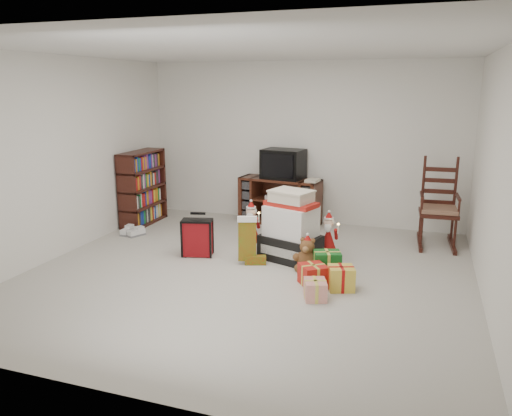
{
  "coord_description": "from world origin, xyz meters",
  "views": [
    {
      "loc": [
        1.84,
        -5.13,
        2.12
      ],
      "look_at": [
        -0.11,
        0.6,
        0.64
      ],
      "focal_mm": 35.0,
      "sensor_mm": 36.0,
      "label": 1
    }
  ],
  "objects_px": {
    "crt_television": "(283,164)",
    "gift_pile": "(291,230)",
    "santa_figurine": "(328,239)",
    "teddy_bear": "(307,256)",
    "sneaker_pair": "(132,232)",
    "rocking_chair": "(438,214)",
    "gift_cluster": "(320,273)",
    "red_suitcase": "(197,238)",
    "bookshelf": "(143,189)",
    "tv_stand": "(280,201)",
    "mrs_claus_figurine": "(251,228)"
  },
  "relations": [
    {
      "from": "santa_figurine",
      "to": "rocking_chair",
      "type": "bearing_deg",
      "value": 36.08
    },
    {
      "from": "rocking_chair",
      "to": "gift_cluster",
      "type": "distance_m",
      "value": 2.33
    },
    {
      "from": "rocking_chair",
      "to": "mrs_claus_figurine",
      "type": "xyz_separation_m",
      "value": [
        -2.41,
        -0.84,
        -0.19
      ]
    },
    {
      "from": "red_suitcase",
      "to": "teddy_bear",
      "type": "distance_m",
      "value": 1.45
    },
    {
      "from": "crt_television",
      "to": "tv_stand",
      "type": "bearing_deg",
      "value": -167.67
    },
    {
      "from": "bookshelf",
      "to": "mrs_claus_figurine",
      "type": "relative_size",
      "value": 1.86
    },
    {
      "from": "red_suitcase",
      "to": "teddy_bear",
      "type": "xyz_separation_m",
      "value": [
        1.44,
        -0.03,
        -0.07
      ]
    },
    {
      "from": "gift_cluster",
      "to": "sneaker_pair",
      "type": "bearing_deg",
      "value": 162.12
    },
    {
      "from": "gift_pile",
      "to": "teddy_bear",
      "type": "relative_size",
      "value": 2.23
    },
    {
      "from": "bookshelf",
      "to": "teddy_bear",
      "type": "xyz_separation_m",
      "value": [
        2.93,
        -1.19,
        -0.38
      ]
    },
    {
      "from": "santa_figurine",
      "to": "gift_cluster",
      "type": "distance_m",
      "value": 1.01
    },
    {
      "from": "bookshelf",
      "to": "rocking_chair",
      "type": "bearing_deg",
      "value": 4.66
    },
    {
      "from": "mrs_claus_figurine",
      "to": "gift_cluster",
      "type": "distance_m",
      "value": 1.63
    },
    {
      "from": "tv_stand",
      "to": "teddy_bear",
      "type": "xyz_separation_m",
      "value": [
        0.89,
        -1.89,
        -0.19
      ]
    },
    {
      "from": "teddy_bear",
      "to": "gift_pile",
      "type": "bearing_deg",
      "value": 134.01
    },
    {
      "from": "bookshelf",
      "to": "gift_pile",
      "type": "distance_m",
      "value": 2.8
    },
    {
      "from": "red_suitcase",
      "to": "mrs_claus_figurine",
      "type": "height_order",
      "value": "mrs_claus_figurine"
    },
    {
      "from": "santa_figurine",
      "to": "crt_television",
      "type": "bearing_deg",
      "value": 126.79
    },
    {
      "from": "crt_television",
      "to": "gift_pile",
      "type": "bearing_deg",
      "value": -62.41
    },
    {
      "from": "gift_pile",
      "to": "sneaker_pair",
      "type": "relative_size",
      "value": 2.61
    },
    {
      "from": "rocking_chair",
      "to": "teddy_bear",
      "type": "bearing_deg",
      "value": -136.52
    },
    {
      "from": "gift_cluster",
      "to": "gift_pile",
      "type": "bearing_deg",
      "value": 126.25
    },
    {
      "from": "tv_stand",
      "to": "mrs_claus_figurine",
      "type": "distance_m",
      "value": 1.19
    },
    {
      "from": "santa_figurine",
      "to": "mrs_claus_figurine",
      "type": "bearing_deg",
      "value": 173.78
    },
    {
      "from": "mrs_claus_figurine",
      "to": "sneaker_pair",
      "type": "xyz_separation_m",
      "value": [
        -1.79,
        -0.16,
        -0.19
      ]
    },
    {
      "from": "mrs_claus_figurine",
      "to": "santa_figurine",
      "type": "bearing_deg",
      "value": -6.22
    },
    {
      "from": "rocking_chair",
      "to": "sneaker_pair",
      "type": "distance_m",
      "value": 4.34
    },
    {
      "from": "rocking_chair",
      "to": "tv_stand",
      "type": "bearing_deg",
      "value": 168.38
    },
    {
      "from": "tv_stand",
      "to": "rocking_chair",
      "type": "bearing_deg",
      "value": -1.24
    },
    {
      "from": "gift_pile",
      "to": "crt_television",
      "type": "relative_size",
      "value": 1.28
    },
    {
      "from": "teddy_bear",
      "to": "sneaker_pair",
      "type": "bearing_deg",
      "value": 168.68
    },
    {
      "from": "gift_pile",
      "to": "mrs_claus_figurine",
      "type": "distance_m",
      "value": 0.8
    },
    {
      "from": "teddy_bear",
      "to": "sneaker_pair",
      "type": "distance_m",
      "value": 2.8
    },
    {
      "from": "tv_stand",
      "to": "santa_figurine",
      "type": "bearing_deg",
      "value": -44.9
    },
    {
      "from": "rocking_chair",
      "to": "teddy_bear",
      "type": "xyz_separation_m",
      "value": [
        -1.46,
        -1.55,
        -0.25
      ]
    },
    {
      "from": "mrs_claus_figurine",
      "to": "gift_cluster",
      "type": "relative_size",
      "value": 0.66
    },
    {
      "from": "rocking_chair",
      "to": "mrs_claus_figurine",
      "type": "height_order",
      "value": "rocking_chair"
    },
    {
      "from": "rocking_chair",
      "to": "red_suitcase",
      "type": "relative_size",
      "value": 2.22
    },
    {
      "from": "sneaker_pair",
      "to": "tv_stand",
      "type": "bearing_deg",
      "value": 44.85
    },
    {
      "from": "gift_pile",
      "to": "mrs_claus_figurine",
      "type": "height_order",
      "value": "gift_pile"
    },
    {
      "from": "teddy_bear",
      "to": "crt_television",
      "type": "xyz_separation_m",
      "value": [
        -0.84,
        1.89,
        0.78
      ]
    },
    {
      "from": "santa_figurine",
      "to": "gift_cluster",
      "type": "bearing_deg",
      "value": -84.31
    },
    {
      "from": "bookshelf",
      "to": "crt_television",
      "type": "xyz_separation_m",
      "value": [
        2.09,
        0.7,
        0.4
      ]
    },
    {
      "from": "rocking_chair",
      "to": "bookshelf",
      "type": "bearing_deg",
      "value": -178.72
    },
    {
      "from": "bookshelf",
      "to": "santa_figurine",
      "type": "bearing_deg",
      "value": -11.19
    },
    {
      "from": "teddy_bear",
      "to": "tv_stand",
      "type": "bearing_deg",
      "value": 115.15
    },
    {
      "from": "tv_stand",
      "to": "gift_pile",
      "type": "xyz_separation_m",
      "value": [
        0.6,
        -1.6,
        0.02
      ]
    },
    {
      "from": "red_suitcase",
      "to": "gift_cluster",
      "type": "relative_size",
      "value": 0.6
    },
    {
      "from": "tv_stand",
      "to": "crt_television",
      "type": "xyz_separation_m",
      "value": [
        0.05,
        0.0,
        0.59
      ]
    },
    {
      "from": "bookshelf",
      "to": "red_suitcase",
      "type": "height_order",
      "value": "bookshelf"
    }
  ]
}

